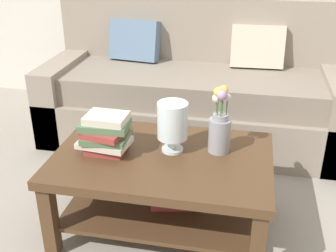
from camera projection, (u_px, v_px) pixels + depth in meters
ground_plane at (187, 198)px, 2.65m from camera, size 10.00×10.00×0.00m
couch at (194, 92)px, 3.32m from camera, size 2.29×0.90×1.06m
coffee_table at (163, 175)px, 2.27m from camera, size 1.15×0.76×0.46m
book_stack_main at (106, 134)px, 2.21m from camera, size 0.28×0.23×0.21m
glass_hurricane_vase at (173, 122)px, 2.19m from camera, size 0.16×0.16×0.28m
flower_pitcher at (220, 127)px, 2.20m from camera, size 0.12×0.12×0.37m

